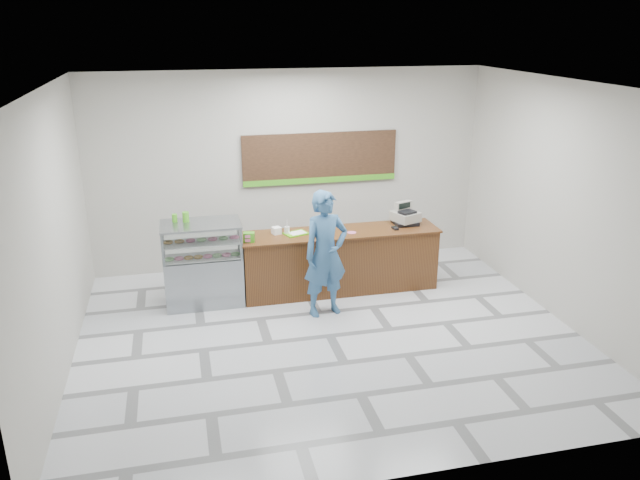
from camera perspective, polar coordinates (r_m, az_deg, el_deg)
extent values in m
plane|color=silver|center=(9.03, 0.92, -8.76)|extent=(7.00, 7.00, 0.00)
plane|color=#B5B1A6|center=(11.18, -2.79, 6.41)|extent=(7.00, 0.00, 7.00)
plane|color=silver|center=(7.99, 1.06, 13.95)|extent=(7.00, 7.00, 0.00)
cube|color=#5E3315|center=(10.31, 1.81, -1.99)|extent=(3.20, 0.70, 1.00)
cube|color=#5E3315|center=(10.13, 1.84, 0.72)|extent=(3.26, 0.76, 0.03)
cube|color=gray|center=(10.04, -10.56, -3.55)|extent=(1.20, 0.70, 0.80)
cube|color=white|center=(9.81, -10.79, -0.05)|extent=(1.20, 0.70, 0.50)
cube|color=gray|center=(9.72, -10.88, 1.42)|extent=(1.22, 0.72, 0.03)
cube|color=silver|center=(9.89, -10.70, -1.30)|extent=(1.14, 0.64, 0.02)
cube|color=silver|center=(9.80, -10.79, 0.01)|extent=(1.14, 0.64, 0.02)
torus|color=#86C871|center=(9.78, -13.61, -1.54)|extent=(0.15, 0.15, 0.05)
torus|color=#DB6694|center=(9.78, -12.77, -1.48)|extent=(0.15, 0.15, 0.05)
torus|color=#9E6D28|center=(9.78, -11.94, -1.42)|extent=(0.15, 0.15, 0.05)
torus|color=#9E6D28|center=(9.78, -11.10, -1.35)|extent=(0.15, 0.15, 0.05)
torus|color=#DB6694|center=(9.78, -10.27, -1.29)|extent=(0.15, 0.15, 0.05)
torus|color=#86C871|center=(9.79, -9.43, -1.22)|extent=(0.15, 0.15, 0.05)
torus|color=#DB6694|center=(9.80, -8.60, -1.16)|extent=(0.15, 0.15, 0.05)
torus|color=#86C871|center=(9.81, -7.77, -1.09)|extent=(0.15, 0.15, 0.05)
torus|color=#9E6D28|center=(9.84, -13.72, 0.07)|extent=(0.15, 0.15, 0.05)
torus|color=#9E6D28|center=(9.84, -12.75, 0.14)|extent=(0.15, 0.15, 0.05)
torus|color=#DB6694|center=(9.84, -11.79, 0.22)|extent=(0.15, 0.15, 0.05)
torus|color=#86C871|center=(9.84, -10.82, 0.29)|extent=(0.15, 0.15, 0.05)
torus|color=#DB6694|center=(9.85, -9.85, 0.36)|extent=(0.15, 0.15, 0.05)
torus|color=#86C871|center=(9.86, -8.89, 0.44)|extent=(0.15, 0.15, 0.05)
torus|color=#DB6694|center=(9.87, -7.92, 0.51)|extent=(0.15, 0.15, 0.05)
cube|color=black|center=(11.20, 0.03, 7.52)|extent=(2.80, 0.05, 0.90)
cube|color=#45A31D|center=(11.26, 0.06, 5.50)|extent=(2.80, 0.02, 0.10)
cube|color=black|center=(10.58, 7.79, 1.62)|extent=(0.38, 0.38, 0.06)
cube|color=gray|center=(10.55, 7.81, 2.16)|extent=(0.50, 0.51, 0.15)
cube|color=black|center=(10.45, 7.98, 2.53)|extent=(0.32, 0.27, 0.04)
cube|color=gray|center=(10.61, 7.63, 3.12)|extent=(0.34, 0.21, 0.15)
cube|color=black|center=(10.56, 7.74, 3.14)|extent=(0.24, 0.10, 0.10)
cube|color=black|center=(10.29, 6.87, 1.08)|extent=(0.09, 0.15, 0.04)
cube|color=#51B40B|center=(10.00, -2.21, 0.60)|extent=(0.43, 0.37, 0.02)
cube|color=white|center=(10.00, -2.10, 0.67)|extent=(0.31, 0.26, 0.00)
cube|color=white|center=(10.01, -4.01, 0.87)|extent=(0.16, 0.16, 0.11)
cylinder|color=silver|center=(9.98, -3.04, 0.87)|extent=(0.08, 0.08, 0.13)
cube|color=#45A31D|center=(9.68, -6.50, 0.26)|extent=(0.19, 0.15, 0.15)
cylinder|color=#DB6694|center=(10.07, 2.92, 0.69)|extent=(0.15, 0.15, 0.00)
cylinder|color=#45A31D|center=(9.86, -13.15, 1.97)|extent=(0.08, 0.08, 0.12)
cylinder|color=#45A31D|center=(9.82, -12.18, 2.07)|extent=(0.10, 0.10, 0.16)
imported|color=#35618E|center=(9.32, 0.52, -1.27)|extent=(0.79, 0.61, 1.94)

